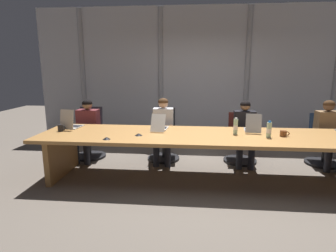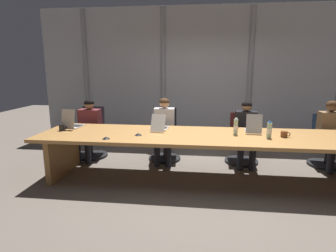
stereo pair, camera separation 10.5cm
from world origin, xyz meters
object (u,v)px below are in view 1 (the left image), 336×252
(laptop_left_end, at_px, (72,125))
(person_left_mid, at_px, (163,127))
(office_chair_left_mid, at_px, (164,141))
(conference_mic_middle, at_px, (139,134))
(laptop_left_mid, at_px, (160,127))
(laptop_center, at_px, (252,128))
(coffee_mug_near, at_px, (61,128))
(office_chair_left_end, at_px, (90,139))
(water_bottle_primary, at_px, (269,130))
(person_left_end, at_px, (87,126))
(water_bottle_secondary, at_px, (236,127))
(office_chair_right_mid, at_px, (323,146))
(coffee_mug_far, at_px, (284,133))
(conference_mic_right_side, at_px, (106,138))
(person_center, at_px, (245,130))
(office_chair_center, at_px, (240,144))
(person_right_mid, at_px, (329,130))

(laptop_left_end, distance_m, person_left_mid, 1.57)
(office_chair_left_mid, xyz_separation_m, conference_mic_middle, (-0.25, -1.12, 0.39))
(laptop_left_mid, height_order, laptop_center, laptop_center)
(office_chair_left_mid, bearing_deg, coffee_mug_near, -62.13)
(office_chair_left_end, bearing_deg, water_bottle_primary, 66.34)
(person_left_end, distance_m, water_bottle_secondary, 2.73)
(office_chair_right_mid, bearing_deg, person_left_end, -82.74)
(person_left_mid, bearing_deg, coffee_mug_far, 63.89)
(office_chair_left_end, distance_m, person_left_mid, 1.49)
(laptop_left_end, xyz_separation_m, water_bottle_secondary, (2.64, -0.16, 0.05))
(office_chair_left_end, bearing_deg, laptop_left_mid, 59.09)
(laptop_left_mid, height_order, conference_mic_right_side, laptop_left_mid)
(coffee_mug_near, bearing_deg, laptop_left_end, 69.01)
(coffee_mug_far, height_order, conference_mic_middle, coffee_mug_far)
(person_center, bearing_deg, coffee_mug_far, 29.72)
(water_bottle_secondary, bearing_deg, office_chair_center, 74.89)
(coffee_mug_far, bearing_deg, person_left_mid, 156.50)
(laptop_left_end, relative_size, office_chair_left_end, 0.44)
(office_chair_center, bearing_deg, person_right_mid, 85.70)
(office_chair_center, xyz_separation_m, coffee_mug_far, (0.44, -0.97, 0.44))
(conference_mic_right_side, bearing_deg, person_left_mid, 61.55)
(laptop_left_mid, relative_size, coffee_mug_near, 3.61)
(laptop_left_end, distance_m, office_chair_right_mid, 4.43)
(laptop_left_mid, xyz_separation_m, laptop_center, (1.46, 0.02, 0.00))
(person_left_end, height_order, water_bottle_secondary, person_left_end)
(office_chair_left_end, height_order, person_center, person_center)
(coffee_mug_near, distance_m, conference_mic_right_side, 0.97)
(water_bottle_primary, distance_m, conference_mic_middle, 1.89)
(office_chair_left_mid, bearing_deg, laptop_left_end, -67.11)
(water_bottle_primary, bearing_deg, conference_mic_right_side, -171.87)
(person_center, height_order, conference_mic_middle, person_center)
(laptop_left_mid, xyz_separation_m, person_right_mid, (2.86, 0.56, -0.13))
(conference_mic_middle, bearing_deg, laptop_left_end, 162.29)
(person_left_mid, bearing_deg, office_chair_left_mid, 179.96)
(person_left_mid, distance_m, coffee_mug_far, 2.04)
(water_bottle_primary, relative_size, conference_mic_right_side, 2.20)
(water_bottle_secondary, bearing_deg, conference_mic_middle, -171.22)
(office_chair_left_mid, bearing_deg, person_center, 79.55)
(person_center, relative_size, water_bottle_primary, 4.68)
(person_center, bearing_deg, water_bottle_secondary, -17.56)
(person_right_mid, bearing_deg, laptop_left_end, -84.01)
(person_center, xyz_separation_m, person_right_mid, (1.42, 0.00, 0.02))
(office_chair_right_mid, relative_size, coffee_mug_far, 6.47)
(laptop_left_mid, xyz_separation_m, conference_mic_middle, (-0.27, -0.40, -0.04))
(laptop_center, height_order, person_left_mid, person_left_mid)
(office_chair_center, bearing_deg, water_bottle_primary, 12.97)
(laptop_left_mid, relative_size, laptop_center, 1.23)
(office_chair_left_mid, xyz_separation_m, coffee_mug_near, (-1.53, -0.96, 0.43))
(laptop_left_mid, height_order, office_chair_left_mid, laptop_left_mid)
(water_bottle_secondary, bearing_deg, person_left_end, 164.29)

